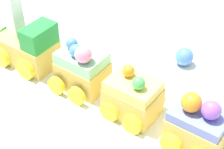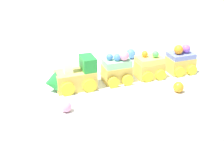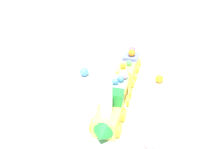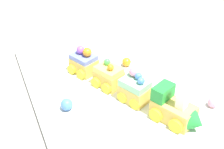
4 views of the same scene
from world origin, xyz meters
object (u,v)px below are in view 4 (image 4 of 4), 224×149
Objects in this scene: cake_train_locomotive at (176,109)px; gumball_pink at (213,103)px; cake_car_mint at (137,89)px; gumball_blue at (67,104)px; cake_car_lemon at (109,76)px; cake_car_blueberry at (84,63)px; gumball_orange at (127,62)px.

gumball_pink is at bearing 68.52° from cake_train_locomotive.
cake_train_locomotive is at bearing -0.20° from cake_car_mint.
cake_car_mint is at bearing 79.48° from gumball_blue.
gumball_blue is at bearing -92.82° from cake_car_lemon.
gumball_blue reaches higher than gumball_pink.
cake_car_blueberry reaches higher than gumball_blue.
cake_car_blueberry is (-0.15, -0.07, -0.00)m from cake_car_mint.
cake_train_locomotive is at bearing 58.02° from gumball_blue.
gumball_pink is at bearing 24.20° from gumball_orange.
cake_train_locomotive is 5.10× the size of gumball_orange.
cake_train_locomotive is 4.43× the size of gumball_blue.
gumball_orange is at bearing -155.80° from gumball_pink.
gumball_pink is (0.11, 0.29, -0.00)m from gumball_blue.
cake_car_lemon is (-0.07, -0.03, -0.00)m from cake_car_mint.
gumball_orange is (-0.06, 0.07, -0.01)m from cake_car_lemon.
gumball_blue is at bearing -146.67° from cake_train_locomotive.
cake_train_locomotive reaches higher than gumball_orange.
cake_car_mint is 1.00× the size of cake_car_blueberry.
cake_car_blueberry reaches higher than cake_car_lemon.
cake_car_blueberry is (-0.24, -0.11, -0.00)m from cake_train_locomotive.
gumball_blue is at bearing -111.55° from gumball_pink.
cake_car_blueberry is 0.11m from gumball_orange.
cake_car_lemon is at bearing -132.74° from gumball_pink.
cake_car_mint reaches higher than gumball_orange.
cake_car_lemon is 0.10m from gumball_orange.
gumball_orange is at bearing 104.15° from cake_car_lemon.
gumball_blue is 1.21× the size of gumball_pink.
cake_car_mint reaches higher than cake_car_lemon.
cake_car_lemon reaches higher than gumball_blue.
cake_train_locomotive is 0.26m from cake_car_blueberry.
cake_car_blueberry is at bearing -98.28° from gumball_orange.
gumball_orange is at bearing 138.65° from cake_car_mint.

